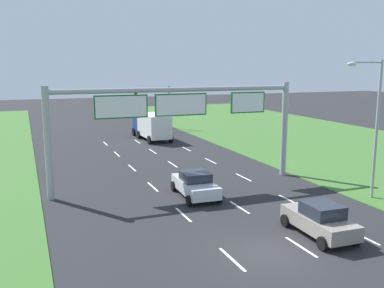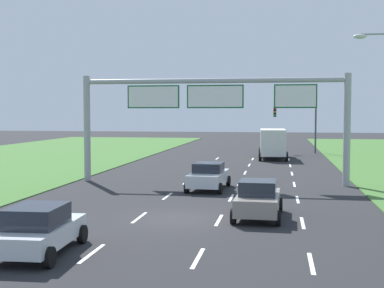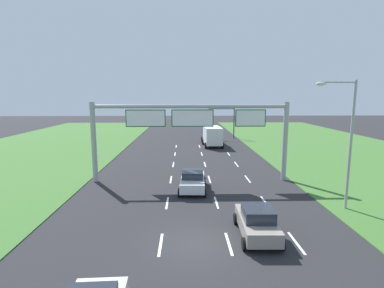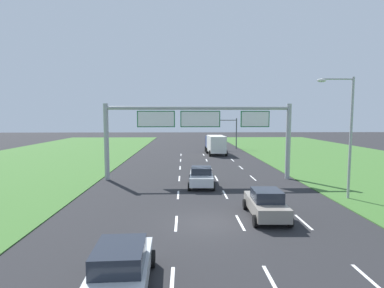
# 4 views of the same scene
# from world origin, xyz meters

# --- Properties ---
(ground_plane) EXTENTS (200.00, 200.00, 0.00)m
(ground_plane) POSITION_xyz_m (0.00, 0.00, 0.00)
(ground_plane) COLOR #262628
(lane_dashes_inner_left) EXTENTS (0.14, 50.40, 0.01)m
(lane_dashes_inner_left) POSITION_xyz_m (-1.75, 6.00, 0.00)
(lane_dashes_inner_left) COLOR white
(lane_dashes_inner_left) RESTS_ON ground_plane
(lane_dashes_inner_right) EXTENTS (0.14, 50.40, 0.01)m
(lane_dashes_inner_right) POSITION_xyz_m (1.75, 6.00, 0.00)
(lane_dashes_inner_right) COLOR white
(lane_dashes_inner_right) RESTS_ON ground_plane
(lane_dashes_slip) EXTENTS (0.14, 50.40, 0.01)m
(lane_dashes_slip) POSITION_xyz_m (5.25, 6.00, 0.00)
(lane_dashes_slip) COLOR white
(lane_dashes_slip) RESTS_ON ground_plane
(car_near_red) EXTENTS (2.24, 4.20, 1.60)m
(car_near_red) POSITION_xyz_m (-3.42, -6.33, 0.81)
(car_near_red) COLOR silver
(car_near_red) RESTS_ON ground_plane
(car_lead_silver) EXTENTS (2.15, 4.22, 1.66)m
(car_lead_silver) POSITION_xyz_m (3.37, 0.80, 0.81)
(car_lead_silver) COLOR gray
(car_lead_silver) RESTS_ON ground_plane
(car_mid_lane) EXTENTS (2.33, 4.50, 1.59)m
(car_mid_lane) POSITION_xyz_m (0.14, 8.90, 0.80)
(car_mid_lane) COLOR silver
(car_mid_lane) RESTS_ON ground_plane
(box_truck) EXTENTS (2.90, 7.46, 2.93)m
(box_truck) POSITION_xyz_m (3.65, 30.90, 1.61)
(box_truck) COLOR navy
(box_truck) RESTS_ON ground_plane
(sign_gantry) EXTENTS (17.24, 0.44, 7.00)m
(sign_gantry) POSITION_xyz_m (0.04, 11.62, 4.97)
(sign_gantry) COLOR #9EA0A5
(sign_gantry) RESTS_ON ground_plane
(traffic_light_mast) EXTENTS (4.76, 0.49, 5.60)m
(traffic_light_mast) POSITION_xyz_m (6.37, 38.45, 3.87)
(traffic_light_mast) COLOR #47494F
(traffic_light_mast) RESTS_ON ground_plane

